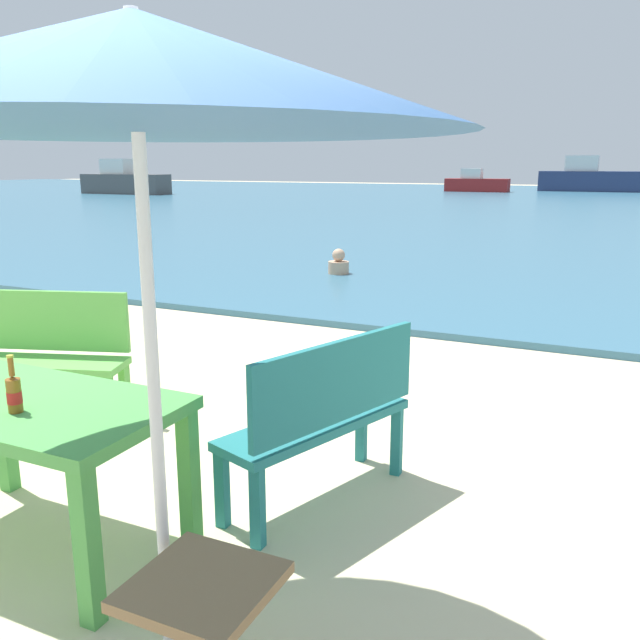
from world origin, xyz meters
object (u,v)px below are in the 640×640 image
bench_green_left (45,349)px  boat_cargo_ship (124,181)px  beer_bottle_amber (14,392)px  patio_umbrella (135,72)px  swimmer_person (339,264)px  side_table_wood (205,631)px  boat_barge (589,178)px  bench_teal_center (325,411)px  boat_ferry (476,183)px  picnic_table_green (32,422)px

bench_green_left → boat_cargo_ship: boat_cargo_ship is taller
beer_bottle_amber → bench_green_left: 1.93m
patio_umbrella → boat_cargo_ship: patio_umbrella is taller
swimmer_person → boat_cargo_ship: (-23.12, 21.37, 0.57)m
beer_bottle_amber → bench_green_left: (-1.33, 1.37, -0.31)m
side_table_wood → boat_barge: size_ratio=0.09×
swimmer_person → boat_barge: boat_barge is taller
bench_teal_center → boat_ferry: bearing=101.0°
picnic_table_green → bench_teal_center: 1.46m
patio_umbrella → boat_barge: bearing=91.7°
side_table_wood → swimmer_person: size_ratio=1.32×
side_table_wood → boat_cargo_ship: boat_cargo_ship is taller
bench_teal_center → swimmer_person: bench_teal_center is taller
beer_bottle_amber → patio_umbrella: bearing=-14.3°
patio_umbrella → boat_cargo_ship: (-25.99, 29.54, -1.31)m
boat_cargo_ship → boat_ferry: (18.21, 11.87, -0.21)m
boat_cargo_ship → bench_green_left: bearing=-49.7°
picnic_table_green → boat_cargo_ship: 38.35m
bench_green_left → bench_teal_center: bearing=-6.3°
boat_cargo_ship → boat_ferry: bearing=33.1°
picnic_table_green → bench_green_left: size_ratio=1.12×
patio_umbrella → side_table_wood: (0.28, -0.16, -1.76)m
bench_teal_center → boat_cargo_ship: boat_cargo_ship is taller
boat_ferry → side_table_wood: bearing=-79.0°
boat_barge → boat_ferry: bearing=-150.7°
bench_teal_center → boat_barge: size_ratio=0.20×
bench_green_left → boat_cargo_ship: size_ratio=0.22×
boat_barge → boat_ferry: 7.37m
swimmer_person → picnic_table_green: bearing=-77.0°
beer_bottle_amber → patio_umbrella: patio_umbrella is taller
boat_cargo_ship → swimmer_person: bearing=-42.7°
patio_umbrella → boat_ferry: patio_umbrella is taller
beer_bottle_amber → bench_green_left: bearing=134.1°
picnic_table_green → swimmer_person: (-1.80, 7.78, -0.41)m
beer_bottle_amber → side_table_wood: size_ratio=0.49×
side_table_wood → bench_teal_center: 1.56m
bench_green_left → swimmer_person: size_ratio=3.05×
boat_cargo_ship → boat_ferry: size_ratio=1.40×
picnic_table_green → patio_umbrella: size_ratio=0.61×
swimmer_person → bench_teal_center: bearing=-67.1°
side_table_wood → patio_umbrella: bearing=150.7°
picnic_table_green → side_table_wood: bearing=-22.1°
side_table_wood → picnic_table_green: bearing=157.9°
bench_teal_center → boat_cargo_ship: bearing=132.7°
bench_teal_center → boat_cargo_ship: 38.34m
beer_bottle_amber → bench_green_left: beer_bottle_amber is taller
beer_bottle_amber → patio_umbrella: (1.00, -0.26, 1.26)m
boat_cargo_ship → picnic_table_green: bearing=-49.5°
beer_bottle_amber → bench_teal_center: (1.02, 1.11, -0.31)m
beer_bottle_amber → bench_teal_center: size_ratio=0.21×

